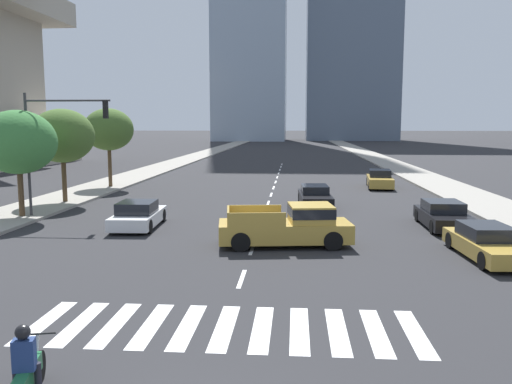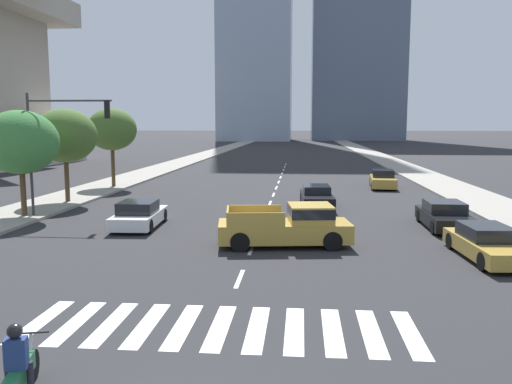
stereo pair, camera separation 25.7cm
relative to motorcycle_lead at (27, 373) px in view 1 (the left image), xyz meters
name	(u,v)px [view 1 (the left image)]	position (x,y,z in m)	size (l,w,h in m)	color
sidewalk_east	(464,194)	(16.21, 28.28, -0.51)	(4.00, 260.00, 0.15)	gray
sidewalk_west	(89,191)	(-10.31, 28.28, -0.51)	(4.00, 260.00, 0.15)	gray
crosswalk_near	(225,327)	(2.95, 3.72, -0.58)	(9.45, 2.90, 0.01)	silver
lane_divider_center	(274,188)	(2.95, 31.72, -0.58)	(0.14, 50.00, 0.01)	silver
motorcycle_lead	(27,373)	(0.00, 0.00, 0.00)	(0.86, 2.19, 1.49)	black
pickup_truck	(291,226)	(4.47, 12.41, 0.23)	(5.47, 2.65, 1.67)	#B28E38
sedan_gold_0	(487,243)	(11.63, 10.96, -0.02)	(2.03, 4.68, 1.21)	#B28E38
sedan_black_1	(443,215)	(11.64, 16.68, 0.00)	(1.96, 4.52, 1.25)	black
sedan_white_2	(138,215)	(-2.80, 15.61, 0.00)	(2.03, 4.36, 1.27)	silver
sedan_black_3	(315,197)	(5.78, 22.46, 0.01)	(1.98, 4.85, 1.27)	black
sedan_gold_4	(380,179)	(11.14, 32.43, 0.05)	(2.21, 4.86, 1.38)	#B28E38
traffic_signal_far	(57,132)	(-7.52, 17.59, 3.88)	(4.73, 0.28, 6.31)	#333335
street_tree_nearest	(18,142)	(-9.51, 17.42, 3.37)	(3.84, 3.84, 5.45)	#4C3823
street_tree_second	(62,136)	(-9.51, 22.52, 3.58)	(3.83, 3.83, 5.66)	#4C3823
street_tree_third	(109,130)	(-9.51, 30.45, 3.88)	(3.73, 3.73, 5.92)	#4C3823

